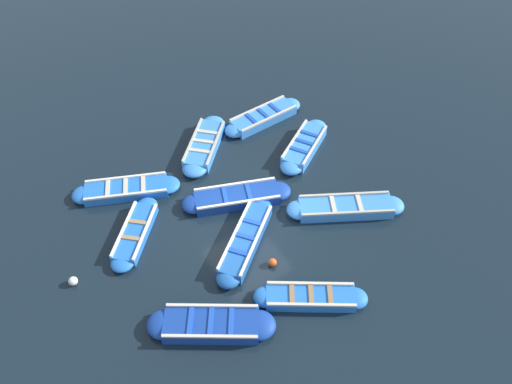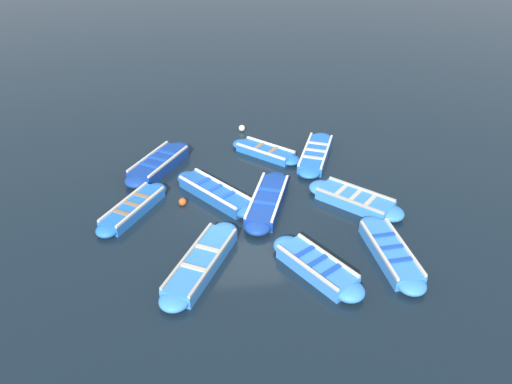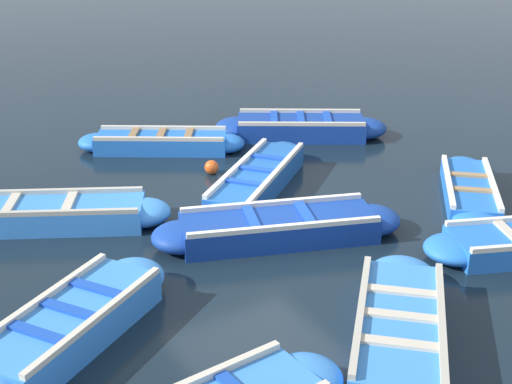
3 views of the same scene
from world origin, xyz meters
TOP-DOWN VIEW (x-y plane):
  - ground_plane at (0.00, 0.00)m, footprint 120.00×120.00m
  - boat_far_corner at (0.75, -0.12)m, footprint 2.10×3.80m
  - boat_stern_in at (-0.96, 0.58)m, footprint 2.86×3.32m
  - boat_outer_left at (-1.55, -2.95)m, footprint 2.60×3.86m
  - boat_outer_right at (1.19, 3.39)m, footprint 2.75×2.58m
  - boat_bow_out at (-3.68, 0.05)m, footprint 2.38×3.14m
  - boat_end_of_row at (3.67, -0.42)m, footprint 3.10×3.02m
  - boat_alongside at (-2.93, 2.87)m, footprint 2.69×3.49m
  - boat_broadside at (1.63, -3.55)m, footprint 2.42×3.19m
  - buoy_yellow_far at (-2.07, 0.29)m, footprint 0.26×0.26m

SIDE VIEW (x-z plane):
  - ground_plane at x=0.00m, z-range 0.00..0.00m
  - buoy_yellow_far at x=-2.07m, z-range 0.00..0.26m
  - boat_outer_right at x=1.19m, z-range -0.03..0.33m
  - boat_bow_out at x=-3.68m, z-range -0.03..0.37m
  - boat_outer_left at x=-1.55m, z-range -0.03..0.40m
  - boat_end_of_row at x=3.67m, z-range -0.03..0.41m
  - boat_far_corner at x=0.75m, z-range -0.03..0.41m
  - boat_stern_in at x=-0.96m, z-range -0.03..0.42m
  - boat_alongside at x=-2.93m, z-range -0.03..0.43m
  - boat_broadside at x=1.63m, z-range -0.03..0.44m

